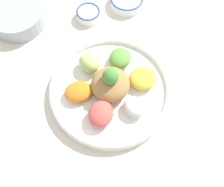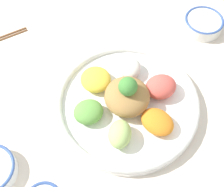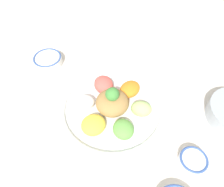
% 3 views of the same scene
% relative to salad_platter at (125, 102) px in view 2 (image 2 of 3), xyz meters
% --- Properties ---
extents(ground_plane, '(2.40, 2.40, 0.00)m').
position_rel_salad_platter_xyz_m(ground_plane, '(-0.00, 0.01, -0.03)').
color(ground_plane, silver).
extents(salad_platter, '(0.37, 0.37, 0.12)m').
position_rel_salad_platter_xyz_m(salad_platter, '(0.00, 0.00, 0.00)').
color(salad_platter, white).
rests_on(salad_platter, ground_plane).
extents(sauce_bowl_red, '(0.12, 0.12, 0.04)m').
position_rel_salad_platter_xyz_m(sauce_bowl_red, '(-0.32, -0.16, -0.00)').
color(sauce_bowl_red, white).
rests_on(sauce_bowl_red, ground_plane).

